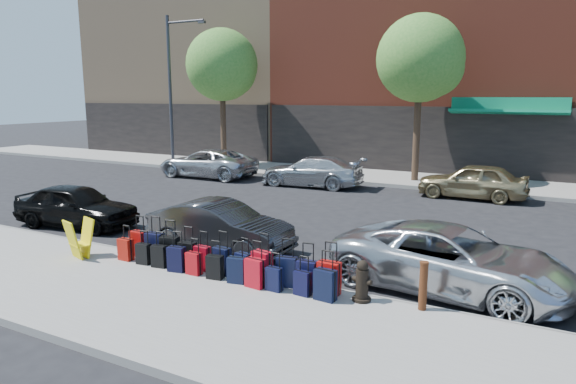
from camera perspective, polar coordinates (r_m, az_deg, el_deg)
The scene contains 40 objects.
ground at distance 15.41m, azimuth 3.19°, elevation -4.19°, with size 120.00×120.00×0.00m, color black.
sidewalk_near at distance 10.16m, azimuth -12.77°, elevation -12.08°, with size 60.00×4.00×0.15m, color gray.
sidewalk_far at distance 24.64m, azimuth 13.03°, elevation 1.40°, with size 60.00×4.00×0.15m, color gray.
curb_near at distance 11.65m, azimuth -6.22°, elevation -8.85°, with size 60.00×0.08×0.15m, color gray.
curb_far at distance 22.72m, azimuth 11.69°, elevation 0.68°, with size 60.00×0.08×0.15m, color gray.
building_left at distance 38.76m, azimuth -7.46°, elevation 16.64°, with size 15.00×12.12×16.00m.
tree_left at distance 28.12m, azimuth -7.12°, elevation 13.64°, with size 3.80×3.80×7.27m.
tree_center at distance 23.73m, azimuth 14.80°, elevation 13.91°, with size 3.80×3.80×7.27m.
streetlight at distance 29.33m, azimuth -12.70°, elevation 11.87°, with size 2.59×0.18×8.00m.
suitcase_front_0 at distance 12.85m, azimuth -16.23°, elevation -5.53°, with size 0.42×0.24×0.99m.
suitcase_front_1 at distance 12.48m, azimuth -14.57°, elevation -5.86°, with size 0.44×0.27×1.03m.
suitcase_front_2 at distance 12.14m, azimuth -12.99°, elevation -6.30°, with size 0.46×0.31×1.01m.
suitcase_front_3 at distance 11.81m, azimuth -11.10°, elevation -6.83°, with size 0.39×0.23×0.93m.
suitcase_front_4 at distance 11.57m, azimuth -9.47°, elevation -7.25°, with size 0.37×0.21×0.87m.
suitcase_front_5 at distance 11.25m, azimuth -7.39°, elevation -7.59°, with size 0.41×0.25×0.95m.
suitcase_front_6 at distance 11.01m, azimuth -4.97°, elevation -8.10°, with size 0.38×0.26×0.86m.
suitcase_front_7 at distance 10.79m, azimuth -2.91°, elevation -8.21°, with size 0.46×0.31×1.01m.
suitcase_front_8 at distance 10.48m, azimuth -0.15°, elevation -8.84°, with size 0.44×0.30×0.98m.
suitcase_front_9 at distance 10.30m, azimuth 2.10°, elevation -9.24°, with size 0.41×0.25×0.96m.
suitcase_front_10 at distance 10.12m, azimuth 4.57°, elevation -9.49°, with size 0.44×0.26×1.04m.
suitcase_back_0 at distance 12.67m, azimuth -17.59°, elevation -6.09°, with size 0.35×0.21×0.83m.
suitcase_back_1 at distance 12.26m, azimuth -15.76°, elevation -6.62°, with size 0.34×0.22×0.78m.
suitcase_back_2 at distance 11.96m, azimuth -14.10°, elevation -6.93°, with size 0.36×0.24×0.81m.
suitcase_back_3 at distance 11.59m, azimuth -12.27°, elevation -7.29°, with size 0.40×0.27×0.89m.
suitcase_back_4 at distance 11.34m, azimuth -10.41°, elevation -7.80°, with size 0.33×0.20×0.79m.
suitcase_back_5 at distance 11.01m, azimuth -8.12°, elevation -8.25°, with size 0.37×0.24×0.82m.
suitcase_back_6 at distance 10.73m, azimuth -5.72°, elevation -8.60°, with size 0.40×0.28×0.88m.
suitcase_back_7 at distance 10.46m, azimuth -3.65°, elevation -8.96°, with size 0.42×0.28×0.95m.
suitcase_back_8 at distance 10.28m, azimuth -1.55°, elevation -9.63°, with size 0.33×0.20×0.77m.
suitcase_back_9 at distance 10.07m, azimuth 1.63°, elevation -10.08°, with size 0.34×0.22×0.77m.
suitcase_back_10 at distance 9.84m, azimuth 4.16°, elevation -10.24°, with size 0.42×0.27×0.96m.
fire_hydrant at distance 9.86m, azimuth 8.23°, elevation -9.88°, with size 0.41×0.36×0.79m.
bollard at distance 9.65m, azimuth 14.80°, elevation -9.96°, with size 0.17×0.17×0.90m.
display_rack at distance 13.16m, azimuth -22.15°, elevation -4.86°, with size 0.66×0.69×0.92m.
car_near_0 at distance 16.84m, azimuth -22.47°, elevation -1.40°, with size 1.56×3.87×1.32m, color black.
car_near_1 at distance 13.33m, azimuth -7.55°, elevation -3.81°, with size 1.35×3.86×1.27m, color #2F2F31.
car_near_2 at distance 11.06m, azimuth 17.64°, elevation -7.13°, with size 2.23×4.83×1.34m, color silver.
car_far_0 at distance 25.35m, azimuth -8.95°, elevation 3.20°, with size 2.27×4.93×1.37m, color silver.
car_far_1 at distance 22.52m, azimuth 2.63°, elevation 2.31°, with size 1.85×4.56×1.32m, color silver.
car_far_2 at distance 21.04m, azimuth 19.81°, elevation 1.16°, with size 1.63×4.06×1.38m, color #98885D.
Camera 1 is at (6.22, -13.52, 3.98)m, focal length 32.00 mm.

